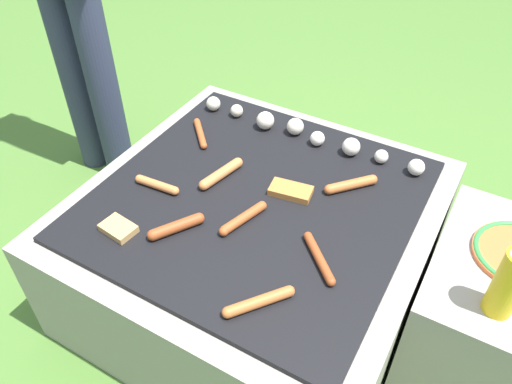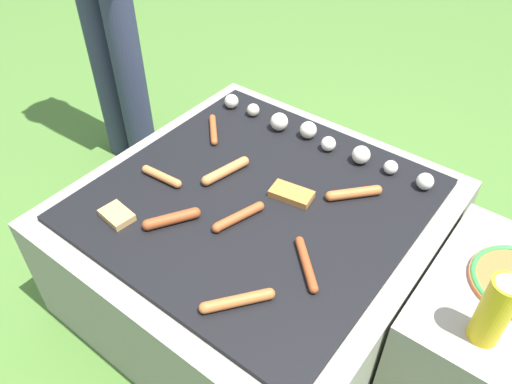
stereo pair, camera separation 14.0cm
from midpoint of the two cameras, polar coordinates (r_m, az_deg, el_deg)
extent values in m
plane|color=#47702D|center=(1.73, -2.37, -11.03)|extent=(14.00, 14.00, 0.00)
cube|color=gray|center=(1.57, -2.57, -6.61)|extent=(0.97, 0.97, 0.40)
cube|color=black|center=(1.42, -2.82, -1.00)|extent=(0.86, 0.86, 0.02)
cube|color=gray|center=(1.52, 22.77, -13.17)|extent=(0.38, 0.51, 0.42)
cylinder|color=#2D334C|center=(2.15, -21.73, 11.93)|extent=(0.12, 0.12, 0.81)
cylinder|color=#2D334C|center=(2.05, -19.00, 11.17)|extent=(0.12, 0.12, 0.81)
cylinder|color=#93421E|center=(1.34, -12.09, -4.03)|extent=(0.09, 0.13, 0.03)
sphere|color=#93421E|center=(1.33, -14.71, -4.94)|extent=(0.03, 0.03, 0.03)
sphere|color=#93421E|center=(1.35, -9.51, -3.12)|extent=(0.03, 0.03, 0.03)
cylinder|color=#C6753D|center=(1.48, -6.71, 1.99)|extent=(0.06, 0.14, 0.03)
sphere|color=#C6753D|center=(1.52, -4.75, 3.27)|extent=(0.03, 0.03, 0.03)
sphere|color=#C6753D|center=(1.45, -8.75, 0.66)|extent=(0.03, 0.03, 0.03)
cylinder|color=#93421E|center=(1.25, 4.00, -7.68)|extent=(0.13, 0.12, 0.02)
sphere|color=#93421E|center=(1.20, 5.25, -10.35)|extent=(0.02, 0.02, 0.02)
sphere|color=#93421E|center=(1.29, 2.86, -5.20)|extent=(0.02, 0.02, 0.02)
cylinder|color=#C6753D|center=(1.48, -13.94, 0.69)|extent=(0.12, 0.03, 0.03)
sphere|color=#C6753D|center=(1.52, -15.78, 1.34)|extent=(0.03, 0.03, 0.03)
sphere|color=#C6753D|center=(1.45, -12.02, 0.00)|extent=(0.03, 0.03, 0.03)
cylinder|color=#B7602D|center=(1.45, 8.11, 0.74)|extent=(0.11, 0.12, 0.03)
sphere|color=#B7602D|center=(1.43, 5.58, 0.16)|extent=(0.03, 0.03, 0.03)
sphere|color=#B7602D|center=(1.48, 10.56, 1.29)|extent=(0.03, 0.03, 0.03)
cylinder|color=#A34C23|center=(1.34, -4.49, -3.14)|extent=(0.07, 0.14, 0.03)
sphere|color=#A34C23|center=(1.37, -2.24, -1.71)|extent=(0.03, 0.03, 0.03)
sphere|color=#A34C23|center=(1.31, -6.85, -4.62)|extent=(0.03, 0.03, 0.03)
cylinder|color=#A34C23|center=(1.66, -8.83, 6.56)|extent=(0.11, 0.12, 0.02)
sphere|color=#A34C23|center=(1.72, -9.13, 7.87)|extent=(0.02, 0.02, 0.02)
sphere|color=#A34C23|center=(1.61, -8.51, 5.15)|extent=(0.02, 0.02, 0.02)
cylinder|color=#B7602D|center=(1.16, -3.20, -12.59)|extent=(0.11, 0.14, 0.03)
sphere|color=#B7602D|center=(1.18, 0.35, -11.45)|extent=(0.03, 0.03, 0.03)
sphere|color=#B7602D|center=(1.15, -6.87, -13.71)|extent=(0.03, 0.03, 0.03)
cube|color=tan|center=(1.38, -18.30, -4.10)|extent=(0.10, 0.07, 0.02)
cube|color=#B27033|center=(1.42, 1.19, 0.02)|extent=(0.13, 0.08, 0.02)
sphere|color=beige|center=(1.78, -7.18, 9.91)|extent=(0.05, 0.05, 0.05)
sphere|color=beige|center=(1.74, -4.55, 9.17)|extent=(0.04, 0.04, 0.04)
sphere|color=beige|center=(1.67, -1.35, 8.09)|extent=(0.06, 0.06, 0.06)
sphere|color=beige|center=(1.65, 2.07, 7.41)|extent=(0.06, 0.06, 0.06)
sphere|color=silver|center=(1.60, 4.55, 6.02)|extent=(0.05, 0.05, 0.05)
sphere|color=silver|center=(1.57, 8.33, 5.05)|extent=(0.06, 0.06, 0.06)
sphere|color=silver|center=(1.56, 11.66, 3.90)|extent=(0.04, 0.04, 0.04)
sphere|color=silver|center=(1.54, 15.39, 2.64)|extent=(0.05, 0.05, 0.05)
cylinder|color=gold|center=(1.19, 23.94, -9.76)|extent=(0.07, 0.07, 0.18)
camera|label=1|loc=(0.07, -92.87, -2.55)|focal=35.00mm
camera|label=2|loc=(0.07, 87.13, 2.55)|focal=35.00mm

